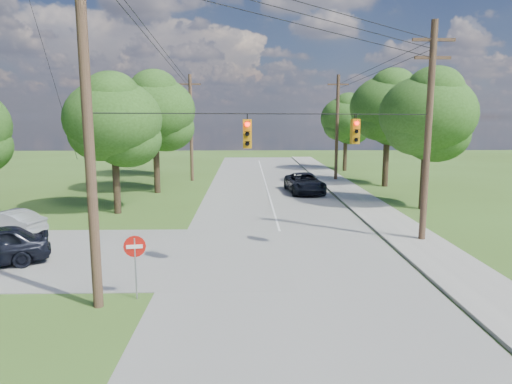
{
  "coord_description": "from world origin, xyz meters",
  "views": [
    {
      "loc": [
        0.21,
        -13.71,
        6.08
      ],
      "look_at": [
        0.62,
        5.0,
        3.0
      ],
      "focal_mm": 32.0,
      "sensor_mm": 36.0,
      "label": 1
    }
  ],
  "objects_px": {
    "pole_north_e": "(337,127)",
    "do_not_enter_sign": "(135,253)",
    "pole_north_w": "(191,127)",
    "car_cross_silver": "(5,223)",
    "pole_ne": "(428,130)",
    "pole_sw": "(87,112)",
    "car_main_north": "(305,183)"
  },
  "relations": [
    {
      "from": "pole_north_e",
      "to": "do_not_enter_sign",
      "type": "relative_size",
      "value": 4.54
    },
    {
      "from": "pole_north_w",
      "to": "car_cross_silver",
      "type": "bearing_deg",
      "value": -109.01
    },
    {
      "from": "pole_ne",
      "to": "car_cross_silver",
      "type": "relative_size",
      "value": 2.55
    },
    {
      "from": "pole_ne",
      "to": "pole_sw",
      "type": "bearing_deg",
      "value": -150.62
    },
    {
      "from": "pole_sw",
      "to": "pole_ne",
      "type": "bearing_deg",
      "value": 29.38
    },
    {
      "from": "pole_north_e",
      "to": "do_not_enter_sign",
      "type": "height_order",
      "value": "pole_north_e"
    },
    {
      "from": "do_not_enter_sign",
      "to": "pole_north_e",
      "type": "bearing_deg",
      "value": 57.2
    },
    {
      "from": "pole_north_w",
      "to": "do_not_enter_sign",
      "type": "relative_size",
      "value": 4.54
    },
    {
      "from": "pole_sw",
      "to": "pole_north_w",
      "type": "relative_size",
      "value": 1.2
    },
    {
      "from": "car_cross_silver",
      "to": "car_main_north",
      "type": "xyz_separation_m",
      "value": [
        17.06,
        13.24,
        0.11
      ]
    },
    {
      "from": "pole_north_w",
      "to": "car_cross_silver",
      "type": "distance_m",
      "value": 22.34
    },
    {
      "from": "pole_sw",
      "to": "do_not_enter_sign",
      "type": "height_order",
      "value": "pole_sw"
    },
    {
      "from": "pole_ne",
      "to": "car_cross_silver",
      "type": "xyz_separation_m",
      "value": [
        -21.03,
        1.3,
        -4.76
      ]
    },
    {
      "from": "pole_north_w",
      "to": "pole_sw",
      "type": "bearing_deg",
      "value": -89.23
    },
    {
      "from": "do_not_enter_sign",
      "to": "pole_sw",
      "type": "bearing_deg",
      "value": -161.13
    },
    {
      "from": "pole_sw",
      "to": "car_main_north",
      "type": "bearing_deg",
      "value": 66.73
    },
    {
      "from": "pole_north_e",
      "to": "car_main_north",
      "type": "xyz_separation_m",
      "value": [
        -3.98,
        -7.46,
        -4.31
      ]
    },
    {
      "from": "pole_north_w",
      "to": "pole_ne",
      "type": "bearing_deg",
      "value": -57.71
    },
    {
      "from": "pole_north_w",
      "to": "car_main_north",
      "type": "relative_size",
      "value": 1.76
    },
    {
      "from": "pole_north_e",
      "to": "pole_ne",
      "type": "bearing_deg",
      "value": -90.0
    },
    {
      "from": "pole_ne",
      "to": "car_main_north",
      "type": "height_order",
      "value": "pole_ne"
    },
    {
      "from": "car_main_north",
      "to": "do_not_enter_sign",
      "type": "relative_size",
      "value": 2.58
    },
    {
      "from": "pole_north_e",
      "to": "car_main_north",
      "type": "height_order",
      "value": "pole_north_e"
    },
    {
      "from": "pole_ne",
      "to": "car_main_north",
      "type": "distance_m",
      "value": 15.78
    },
    {
      "from": "pole_ne",
      "to": "car_main_north",
      "type": "xyz_separation_m",
      "value": [
        -3.98,
        14.54,
        -4.65
      ]
    },
    {
      "from": "car_main_north",
      "to": "do_not_enter_sign",
      "type": "distance_m",
      "value": 23.15
    },
    {
      "from": "pole_sw",
      "to": "car_cross_silver",
      "type": "xyz_separation_m",
      "value": [
        -7.53,
        8.9,
        -5.52
      ]
    },
    {
      "from": "do_not_enter_sign",
      "to": "pole_north_w",
      "type": "bearing_deg",
      "value": 83.31
    },
    {
      "from": "car_cross_silver",
      "to": "car_main_north",
      "type": "relative_size",
      "value": 0.73
    },
    {
      "from": "pole_north_e",
      "to": "car_cross_silver",
      "type": "distance_m",
      "value": 29.84
    },
    {
      "from": "car_cross_silver",
      "to": "car_main_north",
      "type": "bearing_deg",
      "value": 145.31
    },
    {
      "from": "pole_north_e",
      "to": "do_not_enter_sign",
      "type": "bearing_deg",
      "value": -113.15
    }
  ]
}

